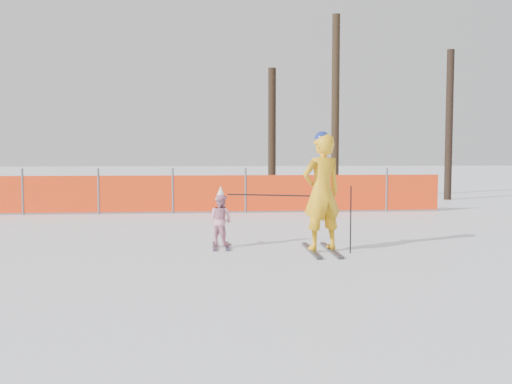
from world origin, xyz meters
TOP-DOWN VIEW (x-y plane):
  - ground at (0.00, 0.00)m, footprint 120.00×120.00m
  - adult at (1.09, 0.23)m, footprint 0.83×1.50m
  - child at (-0.60, 0.82)m, footprint 0.56×0.91m
  - ski_poles at (0.79, 0.31)m, footprint 2.04×0.78m
  - safety_fence at (-2.12, 6.49)m, footprint 15.52×0.06m
  - tree_trunks at (4.02, 11.27)m, footprint 6.32×2.50m

SIDE VIEW (x-z plane):
  - ground at x=0.00m, z-range 0.00..0.00m
  - child at x=-0.60m, z-range -0.05..1.04m
  - safety_fence at x=-2.12m, z-range -0.07..1.18m
  - ski_poles at x=0.79m, z-range 0.22..1.35m
  - adult at x=1.09m, z-range 0.00..2.03m
  - tree_trunks at x=4.02m, z-range -0.45..6.05m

